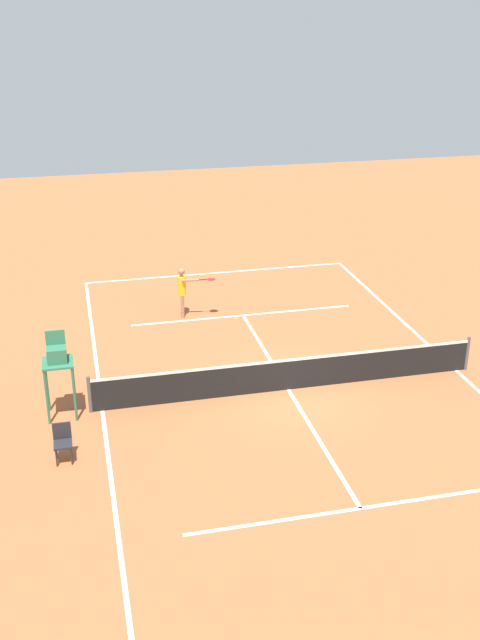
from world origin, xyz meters
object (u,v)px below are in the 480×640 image
at_px(tennis_ball, 236,319).
at_px(umpire_chair, 58,361).
at_px(player_serving, 183,288).
at_px(courtside_chair_near, 63,441).

bearing_deg(tennis_ball, umpire_chair, 41.35).
height_order(player_serving, courtside_chair_near, player_serving).
xyz_separation_m(tennis_ball, umpire_chair, (5.94, 5.23, 1.57)).
xyz_separation_m(player_serving, tennis_ball, (-1.69, 0.71, -1.04)).
height_order(tennis_ball, courtside_chair_near, courtside_chair_near).
distance_m(tennis_ball, courtside_chair_near, 9.50).
relative_size(player_serving, tennis_ball, 26.34).
bearing_deg(player_serving, umpire_chair, -28.23).
bearing_deg(player_serving, courtside_chair_near, -20.33).
relative_size(umpire_chair, courtside_chair_near, 2.54).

